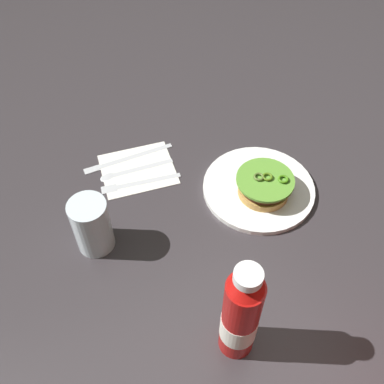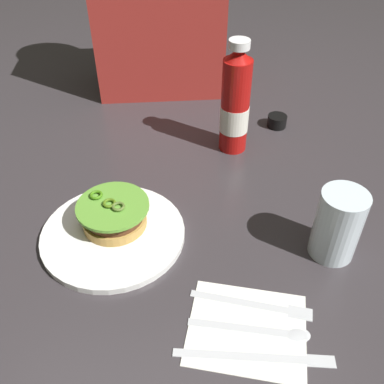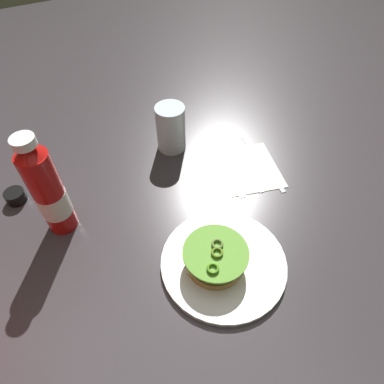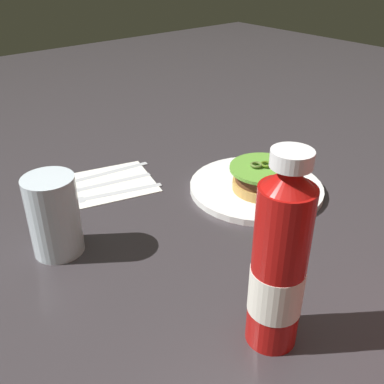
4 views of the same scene
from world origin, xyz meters
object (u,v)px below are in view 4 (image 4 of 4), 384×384
dinner_plate (256,188)px  fork_utensil (105,193)px  ketchup_bottle (279,266)px  water_glass (54,216)px  burger_sandwich (264,178)px  butter_knife (90,176)px  napkin (109,183)px  spoon_utensil (95,185)px

dinner_plate → fork_utensil: (0.23, -0.17, -0.00)m
fork_utensil → dinner_plate: bearing=144.4°
ketchup_bottle → water_glass: 0.35m
burger_sandwich → butter_knife: burger_sandwich is taller
ketchup_bottle → butter_knife: size_ratio=1.11×
ketchup_bottle → dinner_plate: bearing=-134.2°
napkin → fork_utensil: (0.03, 0.04, 0.00)m
burger_sandwich → fork_utensil: (0.23, -0.18, -0.03)m
water_glass → butter_knife: water_glass is taller
burger_sandwich → spoon_utensil: (0.23, -0.23, -0.03)m
dinner_plate → napkin: bearing=-45.0°
water_glass → napkin: bearing=-140.7°
ketchup_bottle → butter_knife: 0.52m
ketchup_bottle → fork_utensil: (-0.02, -0.42, -0.10)m
burger_sandwich → napkin: 0.30m
water_glass → fork_utensil: bearing=-144.0°
butter_knife → napkin: bearing=109.1°
water_glass → fork_utensil: water_glass is taller
burger_sandwich → butter_knife: (0.21, -0.27, -0.03)m
dinner_plate → butter_knife: bearing=-48.6°
butter_knife → fork_utensil: 0.08m
butter_knife → dinner_plate: bearing=131.4°
dinner_plate → spoon_utensil: size_ratio=1.44×
butter_knife → spoon_utensil: (0.01, 0.04, -0.00)m
ketchup_bottle → napkin: ketchup_bottle is taller
napkin → dinner_plate: bearing=135.0°
fork_utensil → burger_sandwich: bearing=141.0°
ketchup_bottle → water_glass: ketchup_bottle is taller
napkin → spoon_utensil: (0.03, -0.01, 0.00)m
napkin → fork_utensil: 0.05m
spoon_utensil → water_glass: bearing=45.6°
burger_sandwich → dinner_plate: bearing=-99.5°
napkin → butter_knife: butter_knife is taller
butter_knife → spoon_utensil: 0.04m
dinner_plate → fork_utensil: bearing=-35.6°
spoon_utensil → fork_utensil: same height
ketchup_bottle → napkin: 0.48m
spoon_utensil → fork_utensil: (0.00, 0.04, 0.00)m
water_glass → butter_knife: (-0.15, -0.18, -0.06)m
napkin → water_glass: bearing=39.3°
napkin → burger_sandwich: bearing=132.0°
dinner_plate → butter_knife: dinner_plate is taller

